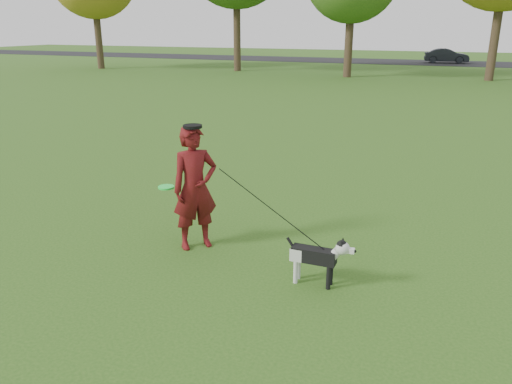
% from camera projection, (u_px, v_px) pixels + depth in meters
% --- Properties ---
extents(ground, '(120.00, 120.00, 0.00)m').
position_uv_depth(ground, '(244.00, 262.00, 6.74)').
color(ground, '#285116').
rests_on(ground, ground).
extents(road, '(120.00, 7.00, 0.02)m').
position_uv_depth(road, '(430.00, 63.00, 41.94)').
color(road, black).
rests_on(road, ground).
extents(man, '(0.75, 0.76, 1.77)m').
position_uv_depth(man, '(195.00, 188.00, 6.95)').
color(man, '#51100B').
rests_on(man, ground).
extents(dog, '(0.87, 0.17, 0.66)m').
position_uv_depth(dog, '(319.00, 255.00, 6.03)').
color(dog, black).
rests_on(dog, ground).
extents(car_mid, '(3.64, 1.63, 1.16)m').
position_uv_depth(car_mid, '(446.00, 56.00, 41.32)').
color(car_mid, black).
rests_on(car_mid, road).
extents(man_held_items, '(2.60, 0.58, 1.33)m').
position_uv_depth(man_held_items, '(271.00, 208.00, 6.32)').
color(man_held_items, '#20FD45').
rests_on(man_held_items, ground).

